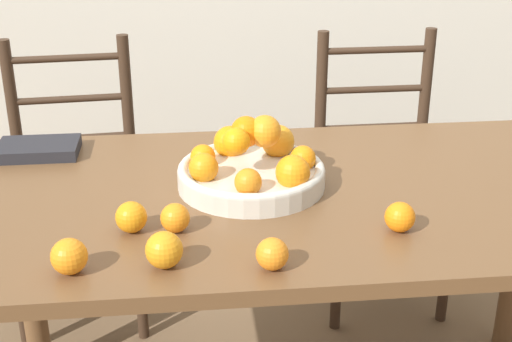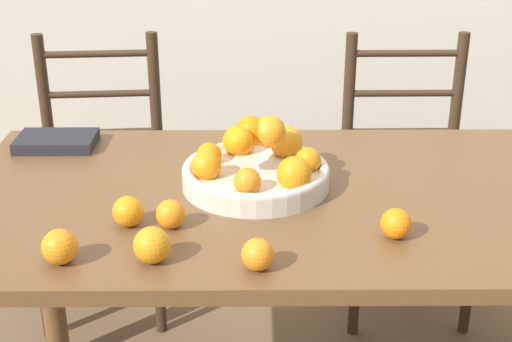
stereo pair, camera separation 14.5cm
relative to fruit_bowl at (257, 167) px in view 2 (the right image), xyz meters
name	(u,v)px [view 2 (the right image)]	position (x,y,z in m)	size (l,w,h in m)	color
dining_table	(307,230)	(0.12, -0.04, -0.15)	(1.66, 0.85, 0.76)	brown
fruit_bowl	(257,167)	(0.00, 0.00, 0.00)	(0.35, 0.35, 0.18)	beige
orange_loose_0	(396,224)	(0.29, -0.26, -0.02)	(0.06, 0.06, 0.06)	orange
orange_loose_1	(128,211)	(-0.28, -0.20, -0.02)	(0.07, 0.07, 0.07)	orange
orange_loose_2	(258,254)	(0.00, -0.38, -0.02)	(0.06, 0.06, 0.06)	orange
orange_loose_3	(60,247)	(-0.38, -0.36, -0.01)	(0.07, 0.07, 0.07)	orange
orange_loose_4	(152,245)	(-0.21, -0.36, -0.01)	(0.07, 0.07, 0.07)	orange
orange_loose_5	(171,214)	(-0.18, -0.21, -0.02)	(0.06, 0.06, 0.06)	orange
chair_left	(102,184)	(-0.53, 0.68, -0.35)	(0.45, 0.43, 0.95)	#382619
chair_right	(405,183)	(0.52, 0.68, -0.35)	(0.42, 0.40, 0.95)	#382619
book_stack	(57,141)	(-0.54, 0.26, -0.03)	(0.21, 0.14, 0.03)	#232328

